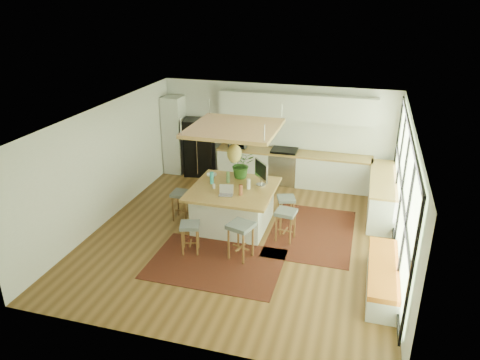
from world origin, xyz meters
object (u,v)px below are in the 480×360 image
(island, at_px, (233,207))
(stool_left_side, at_px, (182,205))
(fridge, at_px, (199,144))
(stool_near_right, at_px, (241,242))
(monitor, at_px, (261,174))
(laptop, at_px, (226,190))
(stool_right_back, at_px, (286,209))
(stool_near_left, at_px, (190,237))
(stool_right_front, at_px, (285,225))
(island_plant, at_px, (241,167))
(microwave, at_px, (238,142))

(island, relative_size, stool_left_side, 2.64)
(stool_left_side, bearing_deg, fridge, 102.23)
(stool_near_right, distance_m, monitor, 1.84)
(laptop, bearing_deg, stool_right_back, 26.65)
(stool_near_left, bearing_deg, stool_right_front, 30.00)
(stool_left_side, bearing_deg, monitor, 12.44)
(stool_right_back, bearing_deg, laptop, -143.67)
(island, xyz_separation_m, stool_right_back, (1.14, 0.44, -0.11))
(island, bearing_deg, monitor, 31.35)
(fridge, relative_size, island, 0.89)
(stool_near_right, height_order, stool_left_side, stool_near_right)
(fridge, distance_m, stool_near_left, 4.38)
(fridge, bearing_deg, stool_near_right, -69.18)
(monitor, distance_m, island_plant, 0.64)
(fridge, relative_size, monitor, 2.68)
(stool_near_left, bearing_deg, fridge, 108.09)
(fridge, xyz_separation_m, island, (1.85, -2.75, -0.46))
(fridge, height_order, island, fridge)
(stool_near_right, xyz_separation_m, monitor, (0.01, 1.64, 0.83))
(stool_left_side, bearing_deg, stool_near_left, -60.70)
(island, height_order, monitor, monitor)
(stool_near_left, xyz_separation_m, stool_right_front, (1.78, 1.03, 0.00))
(laptop, relative_size, monitor, 0.52)
(microwave, xyz_separation_m, island_plant, (0.70, -2.11, 0.09))
(stool_right_front, relative_size, laptop, 2.19)
(island, bearing_deg, stool_right_back, 21.08)
(fridge, bearing_deg, island, -65.87)
(island, relative_size, microwave, 3.64)
(island, height_order, stool_near_right, island)
(stool_near_right, bearing_deg, island, 112.84)
(stool_right_front, relative_size, island_plant, 1.08)
(island, height_order, island_plant, island_plant)
(microwave, bearing_deg, stool_right_back, -57.21)
(island, distance_m, island_plant, 0.98)
(fridge, height_order, stool_near_right, fridge)
(stool_right_back, relative_size, laptop, 2.03)
(fridge, height_order, stool_near_left, fridge)
(laptop, relative_size, microwave, 0.63)
(stool_near_left, bearing_deg, stool_right_back, 47.80)
(island, xyz_separation_m, stool_near_left, (-0.51, -1.38, -0.11))
(microwave, bearing_deg, monitor, -68.12)
(laptop, bearing_deg, fridge, 110.09)
(stool_left_side, bearing_deg, stool_near_right, -34.69)
(island, height_order, stool_near_left, island)
(stool_near_right, bearing_deg, fridge, 120.66)
(stool_right_back, bearing_deg, fridge, 142.29)
(microwave, bearing_deg, stool_left_side, -106.42)
(island, relative_size, stool_near_left, 2.81)
(island, bearing_deg, fridge, 123.96)
(stool_near_right, xyz_separation_m, stool_right_back, (0.59, 1.74, 0.00))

